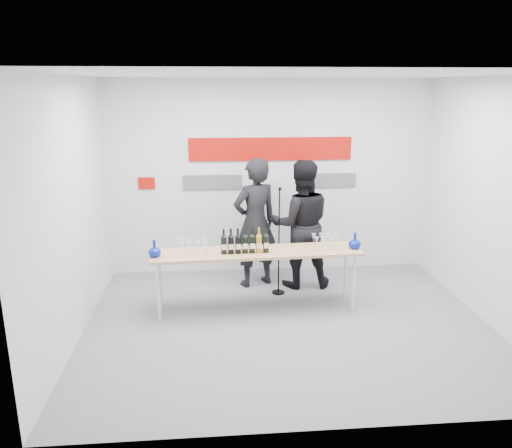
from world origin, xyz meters
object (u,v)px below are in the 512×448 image
object	(u,v)px
tasting_table	(257,256)
mic_stand	(279,262)
presenter_left	(255,223)
presenter_right	(301,224)

from	to	relation	value
tasting_table	mic_stand	bearing A→B (deg)	52.17
presenter_left	presenter_right	size ratio (longest dim) A/B	1.01
presenter_left	mic_stand	world-z (taller)	presenter_left
tasting_table	presenter_left	world-z (taller)	presenter_left
presenter_right	mic_stand	distance (m)	0.65
presenter_right	mic_stand	world-z (taller)	presenter_right
presenter_left	presenter_right	world-z (taller)	presenter_left
tasting_table	presenter_left	xyz separation A→B (m)	(0.05, 0.87, 0.20)
tasting_table	presenter_right	xyz separation A→B (m)	(0.71, 0.79, 0.19)
presenter_left	mic_stand	size ratio (longest dim) A/B	1.22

